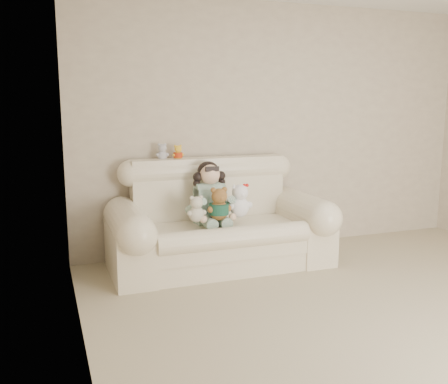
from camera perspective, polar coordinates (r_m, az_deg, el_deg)
floor at (r=3.79m, az=23.60°, el=-15.28°), size 5.00×5.00×0.00m
wall_back at (r=5.51m, az=6.38°, el=7.23°), size 4.50×0.00×4.50m
wall_left at (r=2.46m, az=-15.39°, el=3.42°), size 0.00×5.00×5.00m
sofa at (r=4.82m, az=-0.41°, el=-2.56°), size 2.10×0.95×1.03m
seated_child at (r=4.82m, az=-1.63°, el=-0.01°), size 0.40×0.47×0.61m
brown_teddy at (r=4.62m, az=-0.58°, el=-0.99°), size 0.25×0.20×0.36m
white_cat at (r=4.75m, az=1.78°, el=-0.58°), size 0.28×0.24×0.38m
cream_teddy at (r=4.57m, az=-3.16°, el=-1.63°), size 0.20×0.17×0.28m
yellow_mini_bear at (r=4.99m, az=-5.25°, el=4.64°), size 0.12×0.10×0.18m
grey_mini_plush at (r=4.96m, az=-7.02°, el=4.70°), size 0.16×0.14×0.20m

